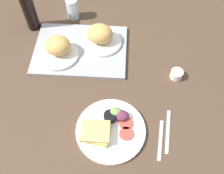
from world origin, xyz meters
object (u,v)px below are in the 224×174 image
Objects in this scene: serving_tray at (81,50)px; plate_with_salad at (109,128)px; bread_plate_far at (100,36)px; espresso_cup at (176,74)px; bread_plate_near at (58,48)px; drinking_glass at (72,9)px; soda_bottle at (29,9)px; fork at (160,140)px; knife at (168,131)px.

serving_tray is 44.63cm from plate_with_salad.
bread_plate_far is 40.64cm from espresso_cup.
bread_plate_near is 21.29cm from bread_plate_far.
bread_plate_near is at bearing 172.53° from espresso_cup.
soda_bottle is (-19.39, -9.28, 6.34)cm from drinking_glass.
drinking_glass is 22.42cm from soda_bottle.
drinking_glass is at bearing 132.77° from bread_plate_far.
serving_tray is at bearing -27.82° from soda_bottle.
serving_tray is 11.59cm from bread_plate_near.
espresso_cup is at bearing -7.47° from bread_plate_near.
bread_plate_near is (-9.62, -4.36, 4.76)cm from serving_tray.
drinking_glass is at bearing 25.58° from soda_bottle.
serving_tray is 47.70cm from espresso_cup.
drinking_glass is 2.01× the size of espresso_cup.
bread_plate_far is 1.75× the size of drinking_glass.
serving_tray is 25.18cm from drinking_glass.
espresso_cup is at bearing -8.49° from fork.
plate_with_salad is (18.20, -40.74, 0.93)cm from serving_tray.
soda_bottle reaches higher than serving_tray.
bread_plate_far is at bearing 26.48° from bread_plate_near.
espresso_cup is at bearing -24.56° from bread_plate_far.
drinking_glass is at bearing 146.81° from espresso_cup.
soda_bottle is at bearing 165.96° from bread_plate_far.
bread_plate_near is 62.32cm from fork.
bread_plate_near is 56.45cm from espresso_cup.
bread_plate_near is 0.71× the size of plate_with_salad.
espresso_cup is 0.29× the size of knife.
soda_bottle reaches higher than knife.
soda_bottle is at bearing 160.50° from espresso_cup.
drinking_glass is at bearing 107.88° from serving_tray.
plate_with_salad is at bearing -68.14° from drinking_glass.
serving_tray is 2.28× the size of bread_plate_far.
serving_tray is 2.25× the size of bread_plate_near.
serving_tray is 11.83cm from bread_plate_far.
soda_bottle is at bearing 53.62° from fork.
bread_plate_far is 1.16× the size of fork.
bread_plate_near reaches higher than knife.
drinking_glass is at bearing 111.86° from plate_with_salad.
plate_with_salad is at bearing 98.37° from knife.
soda_bottle is (-45.18, 54.98, 10.24)cm from plate_with_salad.
serving_tray is at bearing 165.82° from espresso_cup.
espresso_cup is (73.21, -25.92, -9.97)cm from soda_bottle.
drinking_glass is at bearing 39.56° from fork.
serving_tray is at bearing 46.70° from fork.
drinking_glass is 81.44cm from fork.
knife is (41.86, -39.16, -0.55)cm from serving_tray.
serving_tray is 2.37× the size of knife.
bread_plate_near is 3.57× the size of espresso_cup.
serving_tray is 57.32cm from knife.
bread_plate_far is 55.17cm from knife.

